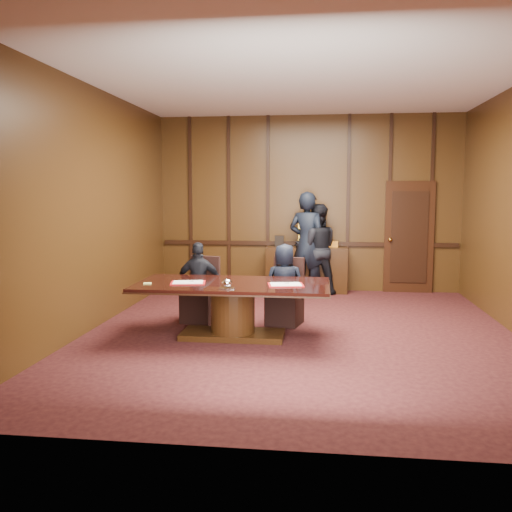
{
  "coord_description": "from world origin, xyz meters",
  "views": [
    {
      "loc": [
        0.29,
        -7.47,
        1.99
      ],
      "look_at": [
        -0.66,
        0.37,
        1.05
      ],
      "focal_mm": 38.0,
      "sensor_mm": 36.0,
      "label": 1
    }
  ],
  "objects": [
    {
      "name": "room",
      "position": [
        0.07,
        0.14,
        1.72
      ],
      "size": [
        7.0,
        7.04,
        3.5
      ],
      "color": "black",
      "rests_on": "ground"
    },
    {
      "name": "sideboard",
      "position": [
        0.0,
        3.26,
        0.49
      ],
      "size": [
        1.6,
        0.45,
        1.54
      ],
      "color": "black",
      "rests_on": "ground"
    },
    {
      "name": "conference_table",
      "position": [
        -0.9,
        -0.32,
        0.51
      ],
      "size": [
        2.62,
        1.32,
        0.76
      ],
      "color": "black",
      "rests_on": "ground"
    },
    {
      "name": "folder_left",
      "position": [
        -1.49,
        -0.41,
        0.77
      ],
      "size": [
        0.51,
        0.41,
        0.02
      ],
      "rotation": [
        0.0,
        0.0,
        0.18
      ],
      "color": "#B31013",
      "rests_on": "conference_table"
    },
    {
      "name": "folder_right",
      "position": [
        -0.17,
        -0.42,
        0.77
      ],
      "size": [
        0.51,
        0.4,
        0.02
      ],
      "rotation": [
        0.0,
        0.0,
        0.17
      ],
      "color": "#B31013",
      "rests_on": "conference_table"
    },
    {
      "name": "inkstand",
      "position": [
        -0.9,
        -0.77,
        0.81
      ],
      "size": [
        0.2,
        0.14,
        0.12
      ],
      "color": "white",
      "rests_on": "conference_table"
    },
    {
      "name": "notepad",
      "position": [
        -2.02,
        -0.53,
        0.77
      ],
      "size": [
        0.11,
        0.08,
        0.01
      ],
      "primitive_type": "cube",
      "rotation": [
        0.0,
        0.0,
        0.15
      ],
      "color": "#E1E16E",
      "rests_on": "conference_table"
    },
    {
      "name": "chair_left",
      "position": [
        -1.54,
        0.56,
        0.29
      ],
      "size": [
        0.57,
        0.57,
        0.99
      ],
      "rotation": [
        0.0,
        0.0,
        -0.22
      ],
      "color": "black",
      "rests_on": "ground"
    },
    {
      "name": "chair_right",
      "position": [
        -0.24,
        0.56,
        0.29
      ],
      "size": [
        0.58,
        0.58,
        0.99
      ],
      "rotation": [
        0.0,
        0.0,
        -0.25
      ],
      "color": "black",
      "rests_on": "ground"
    },
    {
      "name": "signatory_left",
      "position": [
        -1.55,
        0.48,
        0.62
      ],
      "size": [
        0.74,
        0.36,
        1.23
      ],
      "primitive_type": "imported",
      "rotation": [
        0.0,
        0.0,
        3.23
      ],
      "color": "black",
      "rests_on": "ground"
    },
    {
      "name": "signatory_right",
      "position": [
        -0.25,
        0.48,
        0.61
      ],
      "size": [
        0.64,
        0.46,
        1.23
      ],
      "primitive_type": "imported",
      "rotation": [
        0.0,
        0.0,
        3.26
      ],
      "color": "black",
      "rests_on": "ground"
    },
    {
      "name": "witness_left",
      "position": [
        0.01,
        2.99,
        1.0
      ],
      "size": [
        0.85,
        0.7,
        2.0
      ],
      "primitive_type": "imported",
      "rotation": [
        0.0,
        0.0,
        2.8
      ],
      "color": "black",
      "rests_on": "ground"
    },
    {
      "name": "witness_right",
      "position": [
        0.19,
        3.1,
        0.88
      ],
      "size": [
        0.93,
        0.76,
        1.76
      ],
      "primitive_type": "imported",
      "rotation": [
        0.0,
        0.0,
        3.26
      ],
      "color": "black",
      "rests_on": "ground"
    }
  ]
}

